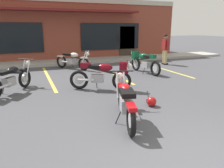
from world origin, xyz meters
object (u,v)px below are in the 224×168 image
motorcycle_red_sportbike (144,61)px  motorcycle_silver_naked (103,74)px  motorcycle_foreground_classic (125,101)px  motorcycle_blue_standard (11,79)px  motorcycle_black_cruiser (72,60)px  helmet_on_pavement (151,102)px  person_in_shorts_foreground (165,47)px

motorcycle_red_sportbike → motorcycle_silver_naked: same height
motorcycle_foreground_classic → motorcycle_blue_standard: 4.09m
motorcycle_red_sportbike → motorcycle_silver_naked: 3.35m
motorcycle_blue_standard → motorcycle_black_cruiser: bearing=52.0°
motorcycle_foreground_classic → motorcycle_silver_naked: (0.38, 2.55, 0.07)m
motorcycle_silver_naked → helmet_on_pavement: bearing=-71.7°
motorcycle_foreground_classic → helmet_on_pavement: bearing=29.0°
motorcycle_black_cruiser → motorcycle_silver_naked: size_ratio=0.92×
motorcycle_red_sportbike → motorcycle_silver_naked: size_ratio=1.09×
motorcycle_blue_standard → person_in_shorts_foreground: 8.30m
helmet_on_pavement → motorcycle_black_cruiser: bearing=97.8°
motorcycle_red_sportbike → person_in_shorts_foreground: person_in_shorts_foreground is taller
motorcycle_blue_standard → person_in_shorts_foreground: bearing=20.5°
motorcycle_red_sportbike → person_in_shorts_foreground: bearing=35.4°
person_in_shorts_foreground → motorcycle_foreground_classic: bearing=-130.6°
motorcycle_black_cruiser → motorcycle_silver_naked: bearing=-87.4°
person_in_shorts_foreground → motorcycle_black_cruiser: bearing=174.5°
motorcycle_red_sportbike → helmet_on_pavement: motorcycle_red_sportbike is taller
motorcycle_silver_naked → person_in_shorts_foreground: bearing=36.5°
motorcycle_foreground_classic → person_in_shorts_foreground: bearing=49.4°
motorcycle_blue_standard → motorcycle_foreground_classic: bearing=-53.1°
motorcycle_red_sportbike → motorcycle_blue_standard: same height
person_in_shorts_foreground → helmet_on_pavement: person_in_shorts_foreground is taller
motorcycle_red_sportbike → motorcycle_blue_standard: 5.66m
motorcycle_blue_standard → helmet_on_pavement: bearing=-37.7°
motorcycle_foreground_classic → motorcycle_black_cruiser: same height
motorcycle_blue_standard → helmet_on_pavement: (3.50, -2.70, -0.33)m
motorcycle_foreground_classic → motorcycle_blue_standard: size_ratio=1.13×
motorcycle_red_sportbike → helmet_on_pavement: size_ratio=8.09×
motorcycle_black_cruiser → motorcycle_silver_naked: 4.13m
person_in_shorts_foreground → helmet_on_pavement: size_ratio=6.44×
motorcycle_red_sportbike → motorcycle_foreground_classic: bearing=-123.7°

